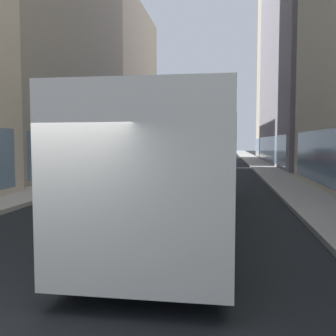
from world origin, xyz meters
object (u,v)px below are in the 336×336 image
car_red_coupe (214,156)px  dalmatian_dog (74,236)px  car_white_van (167,165)px  transit_bus (183,160)px  car_blue_hatchback (181,160)px

car_red_coupe → dalmatian_dog: 33.12m
car_white_van → dalmatian_dog: car_white_van is taller
car_white_van → dalmatian_dog: bearing=-87.3°
transit_bus → car_white_van: bearing=100.8°
car_red_coupe → car_blue_hatchback: bearing=-104.1°
car_blue_hatchback → dalmatian_dog: car_blue_hatchback is taller
dalmatian_dog → car_blue_hatchback: bearing=91.9°
transit_bus → car_blue_hatchback: (-2.40, 19.89, -0.95)m
car_white_van → car_blue_hatchback: same height
car_blue_hatchback → transit_bus: bearing=-83.1°
transit_bus → car_blue_hatchback: transit_bus is taller
transit_bus → car_red_coupe: transit_bus is taller
car_blue_hatchback → car_red_coupe: bearing=75.9°
car_red_coupe → transit_bus: bearing=-90.0°
transit_bus → dalmatian_dog: bearing=-114.2°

